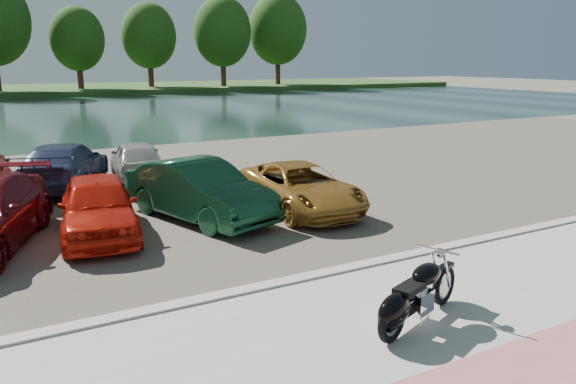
# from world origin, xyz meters

# --- Properties ---
(ground) EXTENTS (200.00, 200.00, 0.00)m
(ground) POSITION_xyz_m (0.00, 0.00, 0.00)
(ground) COLOR #595447
(ground) RESTS_ON ground
(promenade) EXTENTS (60.00, 6.00, 0.10)m
(promenade) POSITION_xyz_m (0.00, -1.00, 0.05)
(promenade) COLOR #A09E97
(promenade) RESTS_ON ground
(kerb) EXTENTS (60.00, 0.30, 0.14)m
(kerb) POSITION_xyz_m (0.00, 2.00, 0.07)
(kerb) COLOR #A09E97
(kerb) RESTS_ON ground
(parking_lot) EXTENTS (60.00, 18.00, 0.04)m
(parking_lot) POSITION_xyz_m (0.00, 11.00, 0.02)
(parking_lot) COLOR #464038
(parking_lot) RESTS_ON ground
(river) EXTENTS (120.00, 40.00, 0.00)m
(river) POSITION_xyz_m (0.00, 40.00, 0.00)
(river) COLOR #1B312D
(river) RESTS_ON ground
(far_bank) EXTENTS (120.00, 24.00, 0.60)m
(far_bank) POSITION_xyz_m (0.00, 72.00, 0.30)
(far_bank) COLOR #274619
(far_bank) RESTS_ON ground
(far_trees) EXTENTS (70.25, 10.68, 12.52)m
(far_trees) POSITION_xyz_m (4.36, 65.79, 7.49)
(far_trees) COLOR #3D2116
(far_trees) RESTS_ON far_bank
(motorcycle) EXTENTS (2.24, 1.09, 1.05)m
(motorcycle) POSITION_xyz_m (-0.38, -0.44, 0.56)
(motorcycle) COLOR black
(motorcycle) RESTS_ON promenade
(car_4) EXTENTS (2.26, 4.32, 1.40)m
(car_4) POSITION_xyz_m (-3.51, 6.67, 0.74)
(car_4) COLOR red
(car_4) RESTS_ON parking_lot
(car_5) EXTENTS (2.84, 4.83, 1.50)m
(car_5) POSITION_xyz_m (-1.00, 6.84, 0.79)
(car_5) COLOR #103C23
(car_5) RESTS_ON parking_lot
(car_6) EXTENTS (2.27, 4.61, 1.26)m
(car_6) POSITION_xyz_m (1.67, 6.35, 0.67)
(car_6) COLOR olive
(car_6) RESTS_ON parking_lot
(car_11) EXTENTS (3.73, 5.37, 1.44)m
(car_11) POSITION_xyz_m (-3.46, 12.37, 0.76)
(car_11) COLOR navy
(car_11) RESTS_ON parking_lot
(car_12) EXTENTS (2.08, 4.08, 1.33)m
(car_12) POSITION_xyz_m (-1.06, 12.75, 0.71)
(car_12) COLOR #A6A5A2
(car_12) RESTS_ON parking_lot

